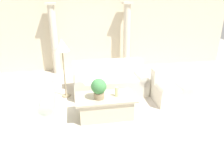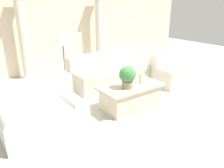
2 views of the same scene
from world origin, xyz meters
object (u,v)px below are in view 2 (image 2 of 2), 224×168
at_px(sofa_long, 108,74).
at_px(floor_lamp, 63,40).
at_px(armchair, 169,72).
at_px(coffee_table, 130,96).
at_px(loveseat, 40,110).
at_px(potted_plant, 127,76).

bearing_deg(sofa_long, floor_lamp, -174.99).
distance_m(floor_lamp, armchair, 2.86).
bearing_deg(coffee_table, sofa_long, 76.43).
relative_size(coffee_table, floor_lamp, 0.85).
xyz_separation_m(sofa_long, floor_lamp, (-1.19, -0.10, 0.98)).
bearing_deg(armchair, coffee_table, -164.51).
distance_m(loveseat, armchair, 3.48).
distance_m(coffee_table, floor_lamp, 1.82).
bearing_deg(floor_lamp, potted_plant, -59.37).
distance_m(coffee_table, armchair, 1.77).
height_order(potted_plant, armchair, potted_plant).
xyz_separation_m(loveseat, floor_lamp, (0.88, 0.92, 0.97)).
xyz_separation_m(sofa_long, loveseat, (-2.08, -1.02, 0.01)).
xyz_separation_m(sofa_long, potted_plant, (-0.46, -1.35, 0.40)).
bearing_deg(coffee_table, potted_plant, -154.38).
height_order(coffee_table, floor_lamp, floor_lamp).
distance_m(sofa_long, coffee_table, 1.32).
height_order(coffee_table, armchair, armchair).
relative_size(loveseat, coffee_table, 1.02).
bearing_deg(armchair, floor_lamp, 164.82).
bearing_deg(coffee_table, armchair, 15.49).
bearing_deg(potted_plant, armchair, 16.35).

